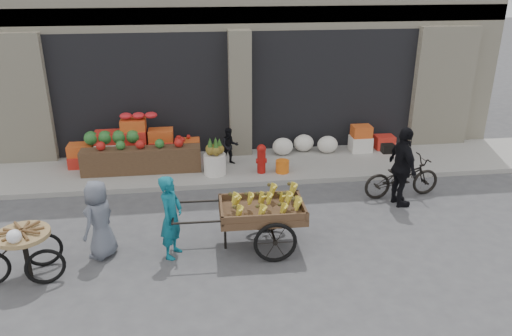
{
  "coord_description": "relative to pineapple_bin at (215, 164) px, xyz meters",
  "views": [
    {
      "loc": [
        -1.2,
        -7.36,
        4.71
      ],
      "look_at": [
        -0.05,
        1.45,
        1.1
      ],
      "focal_mm": 35.0,
      "sensor_mm": 36.0,
      "label": 1
    }
  ],
  "objects": [
    {
      "name": "vendor_grey",
      "position": [
        -2.13,
        -3.15,
        0.33
      ],
      "size": [
        0.72,
        0.82,
        1.41
      ],
      "primitive_type": "imported",
      "rotation": [
        0.0,
        0.0,
        -2.06
      ],
      "color": "slate",
      "rests_on": "ground"
    },
    {
      "name": "seated_person",
      "position": [
        0.4,
        0.6,
        0.21
      ],
      "size": [
        0.51,
        0.43,
        0.93
      ],
      "primitive_type": "imported",
      "rotation": [
        0.0,
        0.0,
        0.17
      ],
      "color": "black",
      "rests_on": "sidewalk"
    },
    {
      "name": "vendor_woman",
      "position": [
        -0.91,
        -3.3,
        0.38
      ],
      "size": [
        0.54,
        0.64,
        1.5
      ],
      "primitive_type": "imported",
      "rotation": [
        0.0,
        0.0,
        1.19
      ],
      "color": "#0E5F72",
      "rests_on": "ground"
    },
    {
      "name": "ground",
      "position": [
        0.75,
        -3.6,
        -0.37
      ],
      "size": [
        80.0,
        80.0,
        0.0
      ],
      "primitive_type": "plane",
      "color": "#424244",
      "rests_on": "ground"
    },
    {
      "name": "building",
      "position": [
        0.75,
        4.43,
        3.0
      ],
      "size": [
        14.0,
        6.45,
        7.0
      ],
      "color": "beige",
      "rests_on": "ground"
    },
    {
      "name": "cyclist",
      "position": [
        3.78,
        -1.9,
        0.48
      ],
      "size": [
        0.51,
        1.03,
        1.71
      ],
      "primitive_type": "imported",
      "rotation": [
        0.0,
        0.0,
        1.66
      ],
      "color": "black",
      "rests_on": "ground"
    },
    {
      "name": "orange_bucket",
      "position": [
        1.6,
        -0.1,
        -0.1
      ],
      "size": [
        0.32,
        0.32,
        0.3
      ],
      "primitive_type": "cylinder",
      "color": "orange",
      "rests_on": "sidewalk"
    },
    {
      "name": "tricycle_cart",
      "position": [
        -3.21,
        -3.7,
        0.2
      ],
      "size": [
        1.46,
        1.05,
        0.95
      ],
      "rotation": [
        0.0,
        0.0,
        0.29
      ],
      "color": "#9E7F51",
      "rests_on": "ground"
    },
    {
      "name": "sidewalk",
      "position": [
        0.75,
        0.5,
        -0.31
      ],
      "size": [
        18.0,
        2.2,
        0.12
      ],
      "primitive_type": "cube",
      "color": "gray",
      "rests_on": "ground"
    },
    {
      "name": "right_bay_goods",
      "position": [
        3.36,
        1.1,
        0.04
      ],
      "size": [
        3.35,
        0.6,
        0.7
      ],
      "color": "silver",
      "rests_on": "sidewalk"
    },
    {
      "name": "banana_cart",
      "position": [
        0.61,
        -3.22,
        0.4
      ],
      "size": [
        2.55,
        1.14,
        1.06
      ],
      "rotation": [
        0.0,
        0.0,
        -0.02
      ],
      "color": "brown",
      "rests_on": "ground"
    },
    {
      "name": "bicycle",
      "position": [
        3.98,
        -1.5,
        0.08
      ],
      "size": [
        1.76,
        0.75,
        0.9
      ],
      "primitive_type": "imported",
      "rotation": [
        0.0,
        0.0,
        1.66
      ],
      "color": "black",
      "rests_on": "ground"
    },
    {
      "name": "fruit_display",
      "position": [
        -1.73,
        0.78,
        0.3
      ],
      "size": [
        3.1,
        1.12,
        1.24
      ],
      "color": "red",
      "rests_on": "sidewalk"
    },
    {
      "name": "fire_hydrant",
      "position": [
        1.1,
        -0.05,
        0.13
      ],
      "size": [
        0.22,
        0.22,
        0.71
      ],
      "color": "#A5140F",
      "rests_on": "sidewalk"
    },
    {
      "name": "pineapple_bin",
      "position": [
        0.0,
        0.0,
        0.0
      ],
      "size": [
        0.52,
        0.52,
        0.5
      ],
      "primitive_type": "cylinder",
      "color": "silver",
      "rests_on": "sidewalk"
    }
  ]
}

